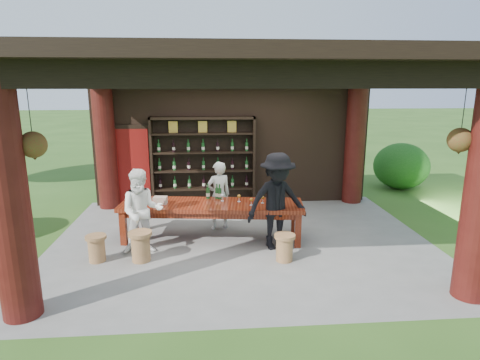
{
  "coord_description": "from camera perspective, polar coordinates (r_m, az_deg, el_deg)",
  "views": [
    {
      "loc": [
        -0.63,
        -7.46,
        3.02
      ],
      "look_at": [
        0.0,
        0.4,
        1.15
      ],
      "focal_mm": 30.0,
      "sensor_mm": 36.0,
      "label": 1
    }
  ],
  "objects": [
    {
      "name": "ground",
      "position": [
        8.07,
        0.23,
        -8.63
      ],
      "size": [
        90.0,
        90.0,
        0.0
      ],
      "primitive_type": "plane",
      "color": "#2D5119",
      "rests_on": "ground"
    },
    {
      "name": "pavilion",
      "position": [
        7.96,
        -0.11,
        6.93
      ],
      "size": [
        7.5,
        6.0,
        3.6
      ],
      "color": "slate",
      "rests_on": "ground"
    },
    {
      "name": "wine_shelf",
      "position": [
        10.09,
        -5.23,
        2.54
      ],
      "size": [
        2.58,
        0.39,
        2.27
      ],
      "color": "black",
      "rests_on": "ground"
    },
    {
      "name": "tasting_table",
      "position": [
        7.98,
        -4.05,
        -4.08
      ],
      "size": [
        3.67,
        1.33,
        0.75
      ],
      "rotation": [
        0.0,
        0.0,
        -0.11
      ],
      "color": "#57190C",
      "rests_on": "ground"
    },
    {
      "name": "stool_near_left",
      "position": [
        7.31,
        -13.94,
        -9.03
      ],
      "size": [
        0.41,
        0.41,
        0.54
      ],
      "rotation": [
        0.0,
        0.0,
        0.37
      ],
      "color": "olive",
      "rests_on": "ground"
    },
    {
      "name": "stool_near_right",
      "position": [
        7.16,
        6.35,
        -9.44
      ],
      "size": [
        0.37,
        0.37,
        0.49
      ],
      "rotation": [
        0.0,
        0.0,
        -0.13
      ],
      "color": "olive",
      "rests_on": "ground"
    },
    {
      "name": "stool_far_left",
      "position": [
        7.53,
        -19.72,
        -9.04
      ],
      "size": [
        0.36,
        0.36,
        0.48
      ],
      "rotation": [
        0.0,
        0.0,
        -0.26
      ],
      "color": "olive",
      "rests_on": "ground"
    },
    {
      "name": "host",
      "position": [
        8.53,
        -3.05,
        -2.21
      ],
      "size": [
        0.62,
        0.51,
        1.47
      ],
      "primitive_type": "imported",
      "rotation": [
        0.0,
        0.0,
        3.48
      ],
      "color": "silver",
      "rests_on": "ground"
    },
    {
      "name": "guest_woman",
      "position": [
        7.5,
        -13.77,
        -4.37
      ],
      "size": [
        0.84,
        0.7,
        1.57
      ],
      "primitive_type": "imported",
      "rotation": [
        0.0,
        0.0,
        0.15
      ],
      "color": "white",
      "rests_on": "ground"
    },
    {
      "name": "guest_man",
      "position": [
        7.48,
        5.28,
        -3.05
      ],
      "size": [
        1.31,
        0.95,
        1.83
      ],
      "primitive_type": "imported",
      "rotation": [
        0.0,
        0.0,
        0.25
      ],
      "color": "black",
      "rests_on": "ground"
    },
    {
      "name": "table_bottles",
      "position": [
        8.21,
        -3.61,
        -1.6
      ],
      "size": [
        0.32,
        0.14,
        0.31
      ],
      "color": "#194C1E",
      "rests_on": "tasting_table"
    },
    {
      "name": "table_glasses",
      "position": [
        7.91,
        1.21,
        -2.76
      ],
      "size": [
        0.96,
        0.4,
        0.15
      ],
      "color": "silver",
      "rests_on": "tasting_table"
    },
    {
      "name": "napkin_basket",
      "position": [
        8.02,
        -11.27,
        -2.85
      ],
      "size": [
        0.28,
        0.21,
        0.14
      ],
      "primitive_type": "cube",
      "rotation": [
        0.0,
        0.0,
        -0.11
      ],
      "color": "#BF6672",
      "rests_on": "tasting_table"
    },
    {
      "name": "shrubs",
      "position": [
        9.27,
        18.97,
        -2.8
      ],
      "size": [
        15.4,
        8.66,
        1.36
      ],
      "color": "#194C14",
      "rests_on": "ground"
    },
    {
      "name": "trees",
      "position": [
        9.93,
        19.95,
        14.58
      ],
      "size": [
        21.35,
        10.55,
        4.8
      ],
      "color": "#3F2819",
      "rests_on": "ground"
    }
  ]
}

